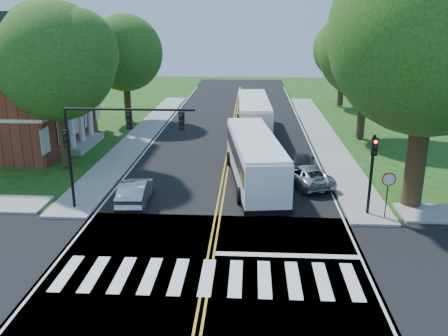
# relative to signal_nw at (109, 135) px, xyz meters

# --- Properties ---
(ground) EXTENTS (140.00, 140.00, 0.00)m
(ground) POSITION_rel_signal_nw_xyz_m (5.86, -6.43, -4.38)
(ground) COLOR #184110
(ground) RESTS_ON ground
(road) EXTENTS (14.00, 96.00, 0.01)m
(road) POSITION_rel_signal_nw_xyz_m (5.86, 11.57, -4.37)
(road) COLOR black
(road) RESTS_ON ground
(cross_road) EXTENTS (60.00, 12.00, 0.01)m
(cross_road) POSITION_rel_signal_nw_xyz_m (5.86, -6.43, -4.37)
(cross_road) COLOR black
(cross_road) RESTS_ON ground
(center_line) EXTENTS (0.36, 70.00, 0.01)m
(center_line) POSITION_rel_signal_nw_xyz_m (5.86, 15.57, -4.36)
(center_line) COLOR gold
(center_line) RESTS_ON road
(edge_line_w) EXTENTS (0.12, 70.00, 0.01)m
(edge_line_w) POSITION_rel_signal_nw_xyz_m (-0.94, 15.57, -4.36)
(edge_line_w) COLOR silver
(edge_line_w) RESTS_ON road
(edge_line_e) EXTENTS (0.12, 70.00, 0.01)m
(edge_line_e) POSITION_rel_signal_nw_xyz_m (12.66, 15.57, -4.36)
(edge_line_e) COLOR silver
(edge_line_e) RESTS_ON road
(crosswalk) EXTENTS (12.60, 3.00, 0.01)m
(crosswalk) POSITION_rel_signal_nw_xyz_m (5.86, -6.93, -4.36)
(crosswalk) COLOR silver
(crosswalk) RESTS_ON road
(stop_bar) EXTENTS (6.60, 0.40, 0.01)m
(stop_bar) POSITION_rel_signal_nw_xyz_m (9.36, -4.83, -4.36)
(stop_bar) COLOR silver
(stop_bar) RESTS_ON road
(sidewalk_nw) EXTENTS (2.60, 40.00, 0.15)m
(sidewalk_nw) POSITION_rel_signal_nw_xyz_m (-2.44, 18.57, -4.30)
(sidewalk_nw) COLOR gray
(sidewalk_nw) RESTS_ON ground
(sidewalk_ne) EXTENTS (2.60, 40.00, 0.15)m
(sidewalk_ne) POSITION_rel_signal_nw_xyz_m (14.16, 18.57, -4.30)
(sidewalk_ne) COLOR gray
(sidewalk_ne) RESTS_ON ground
(tree_ne_big) EXTENTS (10.80, 10.80, 14.91)m
(tree_ne_big) POSITION_rel_signal_nw_xyz_m (16.86, 1.57, 5.24)
(tree_ne_big) COLOR #332214
(tree_ne_big) RESTS_ON ground
(tree_west_near) EXTENTS (8.00, 8.00, 11.40)m
(tree_west_near) POSITION_rel_signal_nw_xyz_m (-5.64, 7.57, 3.15)
(tree_west_near) COLOR #332214
(tree_west_near) RESTS_ON ground
(tree_west_far) EXTENTS (7.60, 7.60, 10.67)m
(tree_west_far) POSITION_rel_signal_nw_xyz_m (-5.14, 23.57, 2.62)
(tree_west_far) COLOR #332214
(tree_west_far) RESTS_ON ground
(tree_east_mid) EXTENTS (8.40, 8.40, 11.93)m
(tree_east_mid) POSITION_rel_signal_nw_xyz_m (17.36, 17.57, 3.48)
(tree_east_mid) COLOR #332214
(tree_east_mid) RESTS_ON ground
(tree_east_far) EXTENTS (7.20, 7.20, 10.34)m
(tree_east_far) POSITION_rel_signal_nw_xyz_m (18.36, 33.57, 2.48)
(tree_east_far) COLOR #332214
(tree_east_far) RESTS_ON ground
(signal_nw) EXTENTS (7.15, 0.46, 5.66)m
(signal_nw) POSITION_rel_signal_nw_xyz_m (0.00, 0.00, 0.00)
(signal_nw) COLOR black
(signal_nw) RESTS_ON ground
(signal_ne) EXTENTS (0.30, 0.46, 4.40)m
(signal_ne) POSITION_rel_signal_nw_xyz_m (14.06, 0.01, -1.41)
(signal_ne) COLOR black
(signal_ne) RESTS_ON ground
(stop_sign) EXTENTS (0.76, 0.08, 2.53)m
(stop_sign) POSITION_rel_signal_nw_xyz_m (14.86, -0.45, -2.35)
(stop_sign) COLOR black
(stop_sign) RESTS_ON ground
(bus_lead) EXTENTS (4.15, 12.32, 3.13)m
(bus_lead) POSITION_rel_signal_nw_xyz_m (7.84, 5.23, -2.72)
(bus_lead) COLOR white
(bus_lead) RESTS_ON road
(bus_follow) EXTENTS (3.41, 12.71, 3.27)m
(bus_follow) POSITION_rel_signal_nw_xyz_m (7.83, 19.13, -2.64)
(bus_follow) COLOR white
(bus_follow) RESTS_ON road
(hatchback) EXTENTS (1.74, 4.46, 1.45)m
(hatchback) POSITION_rel_signal_nw_xyz_m (0.95, 1.09, -3.64)
(hatchback) COLOR #A2A4A9
(hatchback) RESTS_ON road
(suv) EXTENTS (3.68, 5.25, 1.33)m
(suv) POSITION_rel_signal_nw_xyz_m (11.19, 4.92, -3.70)
(suv) COLOR #B0B3B7
(suv) RESTS_ON road
(dark_sedan) EXTENTS (2.24, 4.60, 1.29)m
(dark_sedan) POSITION_rel_signal_nw_xyz_m (11.18, 7.75, -3.72)
(dark_sedan) COLOR black
(dark_sedan) RESTS_ON road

